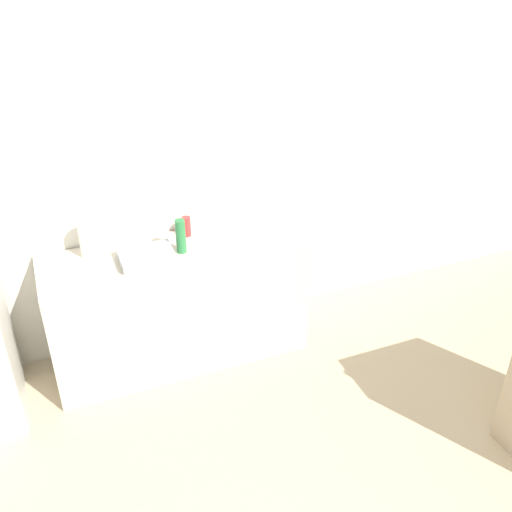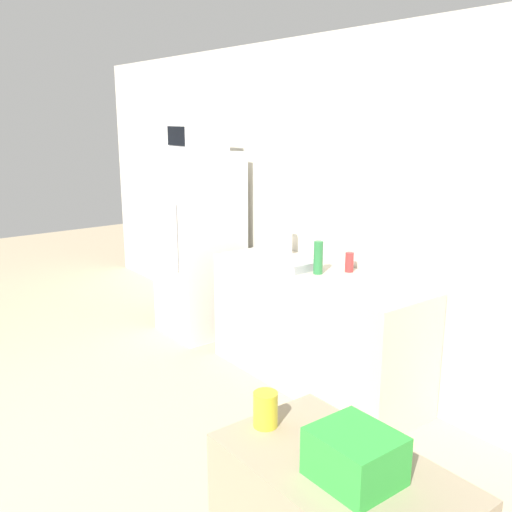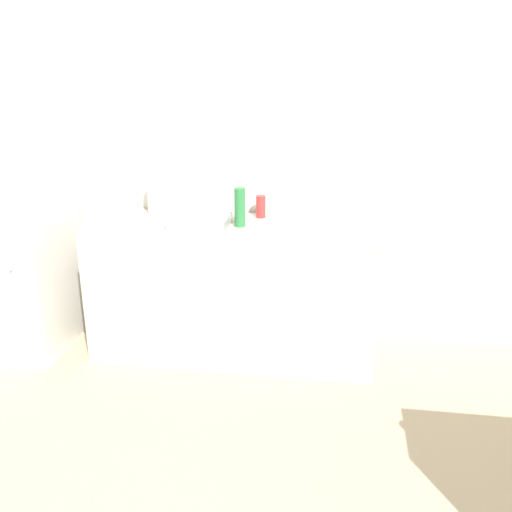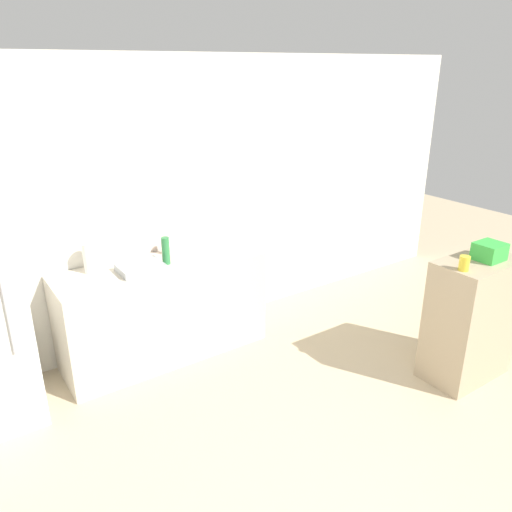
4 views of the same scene
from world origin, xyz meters
name	(u,v)px [view 1 (image 1 of 4)]	position (x,y,z in m)	size (l,w,h in m)	color
wall_back	(148,179)	(0.00, 3.10, 1.30)	(8.00, 0.06, 2.60)	silver
counter	(179,304)	(0.06, 2.76, 0.44)	(1.81, 0.60, 0.89)	beige
sink_basin	(147,256)	(-0.14, 2.71, 0.92)	(0.36, 0.27, 0.06)	#9EA3A8
bottle_tall	(181,236)	(0.11, 2.73, 1.01)	(0.07, 0.07, 0.24)	#2D7F42
bottle_short	(186,226)	(0.21, 2.95, 0.96)	(0.06, 0.06, 0.14)	red
paper_towel_roll	(88,239)	(-0.48, 2.91, 1.01)	(0.12, 0.12, 0.25)	white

